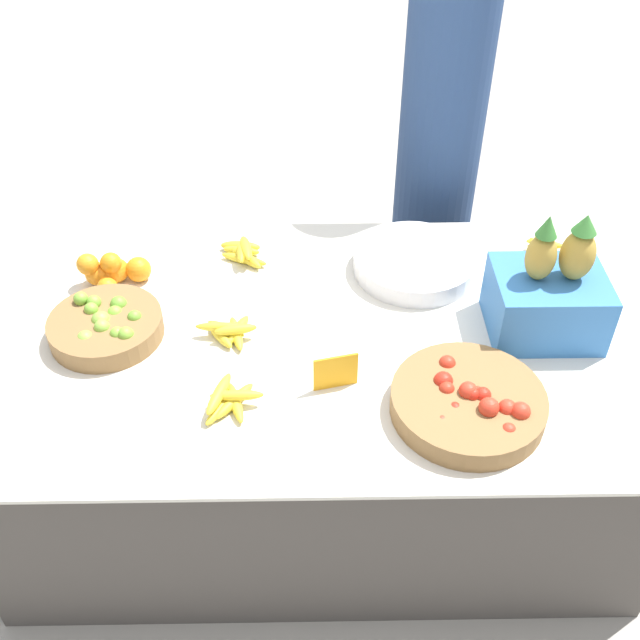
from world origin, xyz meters
name	(u,v)px	position (x,y,z in m)	size (l,w,h in m)	color
ground_plane	(320,469)	(0.00, 0.00, 0.00)	(12.00, 12.00, 0.00)	#A39E93
market_table	(320,406)	(0.00, 0.00, 0.31)	(1.90, 1.15, 0.62)	#4C4742
lime_bowl	(106,325)	(-0.61, 0.01, 0.66)	(0.32, 0.32, 0.10)	olive
tomato_basket	(468,403)	(0.37, -0.31, 0.66)	(0.40, 0.40, 0.10)	olive
orange_pile	(114,271)	(-0.64, 0.25, 0.67)	(0.22, 0.16, 0.12)	orange
metal_bowl	(414,263)	(0.31, 0.30, 0.65)	(0.39, 0.39, 0.06)	silver
price_sign	(336,372)	(0.04, -0.22, 0.68)	(0.12, 0.03, 0.11)	orange
produce_crate	(548,296)	(0.64, 0.01, 0.75)	(0.31, 0.26, 0.39)	#3370B7
banana_bunch_middle_left	(230,331)	(-0.26, -0.01, 0.65)	(0.18, 0.16, 0.05)	yellow
banana_bunch_front_right	(229,400)	(-0.24, -0.28, 0.65)	(0.16, 0.17, 0.06)	yellow
banana_bunch_front_center	(243,252)	(-0.24, 0.37, 0.65)	(0.16, 0.15, 0.06)	yellow
banana_bunch_front_left	(543,250)	(0.74, 0.38, 0.64)	(0.14, 0.17, 0.05)	yellow
vendor_person	(441,130)	(0.46, 0.89, 0.82)	(0.31, 0.31, 1.75)	navy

